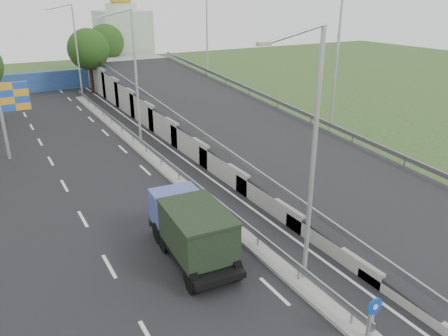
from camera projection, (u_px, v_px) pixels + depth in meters
road_surface at (124, 181)px, 28.05m from camera, size 26.00×90.00×0.04m
median at (146, 153)px, 32.62m from camera, size 1.00×44.00×0.20m
overpass_ramp at (233, 119)px, 35.45m from camera, size 10.00×50.00×3.50m
median_guardrail at (146, 145)px, 32.38m from camera, size 0.09×44.00×0.71m
sign_bollard at (372, 318)px, 14.63m from camera, size 0.64×0.23×1.67m
lamp_post_near at (310, 150)px, 16.01m from camera, size 2.74×0.18×10.08m
lamp_post_mid at (133, 72)px, 32.18m from camera, size 2.74×0.18×10.08m
lamp_post_far at (75, 46)px, 48.35m from camera, size 2.74×0.18×10.08m
blue_wall at (34, 83)px, 53.02m from camera, size 30.00×0.50×2.40m
church at (123, 37)px, 64.38m from camera, size 7.00×7.00×13.80m
tree_median_far at (88, 49)px, 51.06m from camera, size 4.80×4.80×7.60m
tree_ramp_far at (106, 43)px, 58.56m from camera, size 4.80×4.80×7.60m
dump_truck at (191, 228)px, 19.39m from camera, size 2.66×6.24×2.69m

